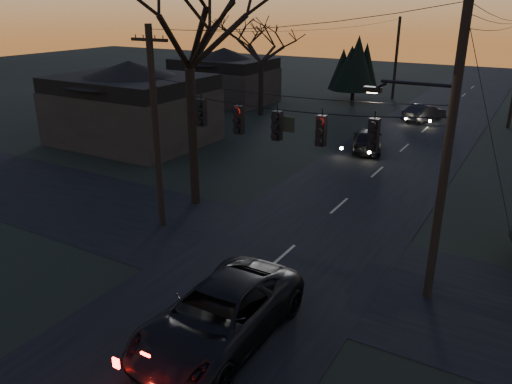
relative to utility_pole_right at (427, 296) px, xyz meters
The scene contains 15 objects.
main_road 11.41m from the utility_pole_right, 118.81° to the left, with size 8.00×120.00×0.02m, color black.
cross_road 5.50m from the utility_pole_right, behind, with size 60.00×7.00×0.02m, color black.
utility_pole_right is the anchor object (origin of this frame).
utility_pole_left 11.50m from the utility_pole_right, behind, with size 1.80×0.30×8.50m, color black, non-canonical shape.
utility_pole_far_r 28.00m from the utility_pole_right, 90.00° to the left, with size 1.80×0.30×8.50m, color black, non-canonical shape.
utility_pole_far_l 37.79m from the utility_pole_right, 107.72° to the left, with size 0.30×0.30×8.00m, color black, non-canonical shape.
span_signal_assembly 7.77m from the utility_pole_right, behind, with size 11.50×0.44×1.60m.
bare_tree_left 15.15m from the utility_pole_right, 166.46° to the left, with size 9.72×9.72×12.99m.
bare_tree_dist 30.13m from the utility_pole_right, 130.78° to the left, with size 6.31×6.31×8.99m.
evergreen_dist 36.04m from the utility_pole_right, 114.09° to the left, with size 4.06×4.06×5.91m.
house_left_near 24.78m from the utility_pole_right, 156.04° to the left, with size 10.00×8.00×5.60m.
house_left_far 36.51m from the utility_pole_right, 134.44° to the left, with size 9.00×7.00×5.20m.
suv_near 7.26m from the utility_pole_right, 130.67° to the right, with size 2.83×6.14×1.71m, color black.
sedan_oncoming_a 17.67m from the utility_pole_right, 115.18° to the left, with size 1.84×4.56×1.55m, color black.
sedan_oncoming_b 27.68m from the utility_pole_right, 103.16° to the left, with size 1.47×4.22×1.39m, color black.
Camera 1 is at (7.83, -5.37, 9.26)m, focal length 35.00 mm.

